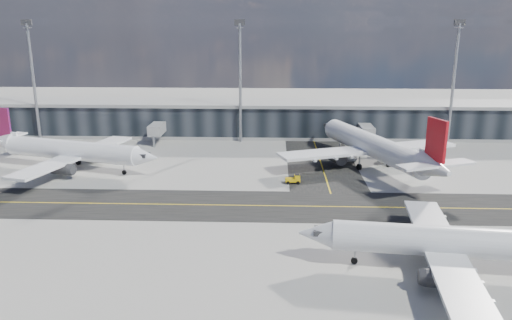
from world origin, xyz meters
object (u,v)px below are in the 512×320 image
object	(u,v)px
airliner_af	(69,150)
service_van	(347,155)
airliner_near	(456,243)
baggage_tug	(294,179)
airliner_redtail	(374,147)

from	to	relation	value
airliner_af	service_van	bearing A→B (deg)	115.51
airliner_near	baggage_tug	world-z (taller)	airliner_near
airliner_near	service_van	world-z (taller)	airliner_near
airliner_near	baggage_tug	bearing A→B (deg)	34.97
airliner_near	baggage_tug	distance (m)	36.82
airliner_redtail	baggage_tug	distance (m)	19.75
airliner_near	service_van	xyz separation A→B (m)	(-5.70, 49.49, -2.73)
baggage_tug	airliner_af	bearing A→B (deg)	-102.50
airliner_redtail	airliner_near	world-z (taller)	airliner_redtail
airliner_near	service_van	distance (m)	49.89
baggage_tug	service_van	distance (m)	20.95
airliner_af	airliner_redtail	size ratio (longest dim) A/B	0.88
airliner_near	service_van	bearing A→B (deg)	12.94
airliner_redtail	airliner_af	bearing A→B (deg)	162.32
airliner_af	baggage_tug	xyz separation A→B (m)	(44.26, -7.64, -2.98)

